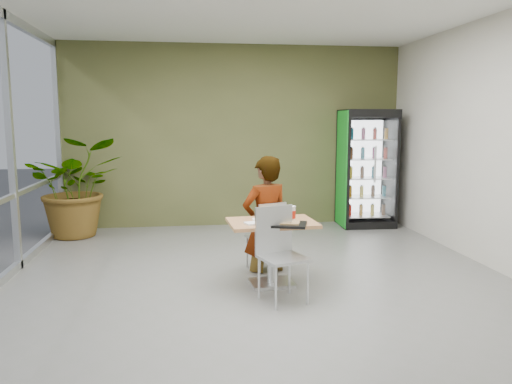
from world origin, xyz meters
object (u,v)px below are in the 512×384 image
at_px(dining_table, 272,240).
at_px(seated_woman, 266,225).
at_px(cafeteria_tray, 285,224).
at_px(chair_near, 278,246).
at_px(potted_plant, 77,187).
at_px(soda_cup, 291,214).
at_px(beverage_fridge, 367,168).
at_px(chair_far, 269,231).

height_order(dining_table, seated_woman, seated_woman).
height_order(dining_table, cafeteria_tray, cafeteria_tray).
xyz_separation_m(chair_near, cafeteria_tray, (0.11, 0.19, 0.19)).
bearing_deg(potted_plant, soda_cup, -44.32).
bearing_deg(beverage_fridge, potted_plant, -175.75).
bearing_deg(chair_near, seated_woman, 70.09).
bearing_deg(chair_near, cafeteria_tray, 42.29).
xyz_separation_m(soda_cup, cafeteria_tray, (-0.12, -0.24, -0.07)).
bearing_deg(chair_near, soda_cup, 43.41).
bearing_deg(soda_cup, chair_far, 106.62).
xyz_separation_m(chair_near, seated_woman, (0.02, 1.03, -0.00)).
relative_size(beverage_fridge, potted_plant, 1.28).
distance_m(seated_woman, potted_plant, 3.58).
height_order(soda_cup, cafeteria_tray, soda_cup).
relative_size(seated_woman, soda_cup, 10.13).
relative_size(dining_table, beverage_fridge, 0.49).
relative_size(chair_near, potted_plant, 0.61).
bearing_deg(chair_near, chair_far, 68.10).
distance_m(chair_near, seated_woman, 1.03).
bearing_deg(seated_woman, chair_far, 111.77).
bearing_deg(dining_table, chair_near, -90.62).
distance_m(seated_woman, beverage_fridge, 3.31).
xyz_separation_m(soda_cup, potted_plant, (-2.95, 2.88, -0.02)).
bearing_deg(beverage_fridge, dining_table, -123.87).
bearing_deg(seated_woman, beverage_fridge, -153.58).
xyz_separation_m(chair_near, beverage_fridge, (2.23, 3.45, 0.46)).
height_order(chair_far, seated_woman, seated_woman).
distance_m(chair_far, potted_plant, 3.63).
xyz_separation_m(chair_near, soda_cup, (0.23, 0.42, 0.26)).
xyz_separation_m(seated_woman, cafeteria_tray, (0.08, -0.84, 0.19)).
bearing_deg(chair_far, cafeteria_tray, 72.14).
relative_size(seated_woman, cafeteria_tray, 3.81).
bearing_deg(cafeteria_tray, seated_woman, 95.62).
bearing_deg(chair_far, potted_plant, -61.12).
bearing_deg(soda_cup, chair_near, -117.97).
bearing_deg(cafeteria_tray, chair_far, 93.49).
xyz_separation_m(soda_cup, beverage_fridge, (2.00, 3.03, 0.20)).
bearing_deg(potted_plant, beverage_fridge, 1.69).
xyz_separation_m(chair_far, soda_cup, (0.17, -0.57, 0.32)).
bearing_deg(seated_woman, dining_table, 66.85).
distance_m(chair_far, beverage_fridge, 3.32).
height_order(chair_far, chair_near, chair_near).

